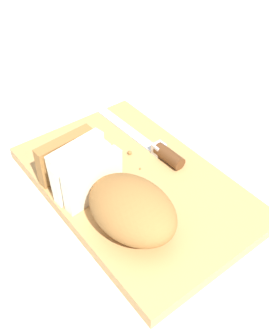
% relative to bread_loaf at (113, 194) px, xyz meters
% --- Properties ---
extents(ground_plane, '(3.00, 3.00, 0.00)m').
position_rel_bread_loaf_xyz_m(ground_plane, '(0.03, -0.07, -0.07)').
color(ground_plane, silver).
extents(cutting_board, '(0.45, 0.29, 0.03)m').
position_rel_bread_loaf_xyz_m(cutting_board, '(0.03, -0.07, -0.05)').
color(cutting_board, tan).
rests_on(cutting_board, ground_plane).
extents(bread_loaf, '(0.27, 0.14, 0.08)m').
position_rel_bread_loaf_xyz_m(bread_loaf, '(0.00, 0.00, 0.00)').
color(bread_loaf, '#996633').
rests_on(bread_loaf, cutting_board).
extents(bread_knife, '(0.26, 0.03, 0.03)m').
position_rel_bread_loaf_xyz_m(bread_knife, '(0.06, -0.15, -0.03)').
color(bread_knife, silver).
rests_on(bread_knife, cutting_board).
extents(crumb_near_knife, '(0.01, 0.01, 0.01)m').
position_rel_bread_loaf_xyz_m(crumb_near_knife, '(0.10, -0.11, -0.04)').
color(crumb_near_knife, '#996633').
rests_on(crumb_near_knife, cutting_board).
extents(crumb_near_loaf, '(0.00, 0.00, 0.00)m').
position_rel_bread_loaf_xyz_m(crumb_near_loaf, '(0.05, -0.10, -0.04)').
color(crumb_near_loaf, '#996633').
rests_on(crumb_near_loaf, cutting_board).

